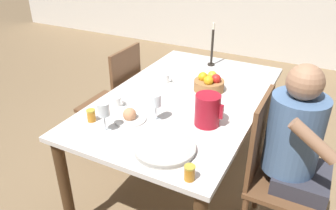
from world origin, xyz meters
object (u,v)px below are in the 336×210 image
Objects in this scene: person_seated at (298,146)px; serving_tray at (165,148)px; chair_opposite at (116,100)px; wine_glass_juice at (156,102)px; jam_jar_red at (190,172)px; wine_glass_water at (104,111)px; teacup_near_person at (116,102)px; bread_plate at (130,117)px; red_pitcher at (207,110)px; candlestick_tall at (212,49)px; chair_person_side at (274,171)px; jam_jar_amber at (91,115)px; teacup_across at (165,79)px; fruit_bowl at (209,83)px.

serving_tray is at bearing -53.72° from person_seated.
chair_opposite is 5.56× the size of wine_glass_juice.
wine_glass_water is at bearing 165.32° from jam_jar_red.
teacup_near_person is at bearing 150.41° from serving_tray.
serving_tray is at bearing -28.15° from bread_plate.
chair_opposite is 5.03× the size of red_pitcher.
candlestick_tall is at bearing -134.29° from person_seated.
chair_person_side is 0.71m from serving_tray.
jam_jar_red is (0.20, -0.14, 0.03)m from serving_tray.
red_pitcher is (-0.41, -0.07, 0.34)m from chair_person_side.
teacup_across is at bearing 79.70° from jam_jar_amber.
person_seated is 1.12m from teacup_near_person.
red_pitcher is at bearing 34.60° from wine_glass_water.
jam_jar_amber reaches higher than serving_tray.
fruit_bowl is (0.27, 0.61, 0.03)m from bread_plate.
red_pitcher is 0.47m from fruit_bowl.
wine_glass_water is at bearing -112.82° from fruit_bowl.
teacup_across is 1.69× the size of jam_jar_amber.
chair_opposite is 2.69× the size of candlestick_tall.
bread_plate is 0.91× the size of fruit_bowl.
candlestick_tall reaches higher than wine_glass_juice.
chair_person_side is 0.70m from jam_jar_red.
wine_glass_juice is at bearing -7.34° from teacup_near_person.
chair_opposite is 4.49× the size of fruit_bowl.
teacup_across is at bearing -110.03° from candlestick_tall.
chair_person_side is 1.05m from wine_glass_water.
red_pitcher is 0.89× the size of fruit_bowl.
chair_person_side is 0.92m from bread_plate.
person_seated is 6.14× the size of red_pitcher.
red_pitcher is at bearing 5.45° from teacup_near_person.
wine_glass_water is 0.17m from jam_jar_amber.
chair_person_side is 4.92× the size of bread_plate.
jam_jar_red is at bearing -77.55° from red_pitcher.
wine_glass_water is 2.37× the size of jam_jar_red.
serving_tray is at bearing -105.60° from red_pitcher.
chair_person_side is 7.56× the size of teacup_across.
red_pitcher reaches higher than jam_jar_amber.
chair_opposite is 0.95m from wine_glass_water.
candlestick_tall is (0.29, 0.96, 0.11)m from teacup_near_person.
chair_person_side reaches higher than bread_plate.
bread_plate is at bearing -153.61° from wine_glass_juice.
fruit_bowl is (-0.06, 0.78, 0.04)m from serving_tray.
chair_opposite is (-1.36, 0.33, 0.00)m from chair_person_side.
fruit_bowl is (-0.16, 0.44, -0.04)m from red_pitcher.
chair_opposite is at bearing 140.10° from jam_jar_red.
teacup_near_person is (-0.32, 0.04, -0.10)m from wine_glass_juice.
candlestick_tall is (-0.32, 0.90, 0.05)m from red_pitcher.
wine_glass_juice is 0.88× the size of bread_plate.
teacup_across is at bearing -175.55° from fruit_bowl.
fruit_bowl reaches higher than teacup_across.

